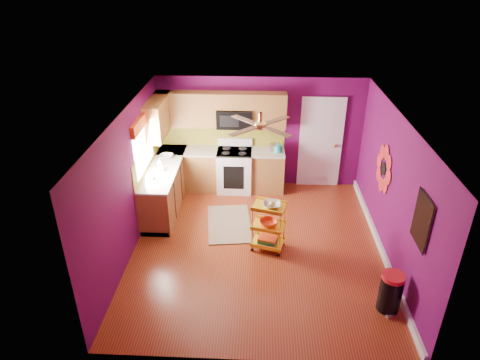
{
  "coord_description": "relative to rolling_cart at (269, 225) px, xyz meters",
  "views": [
    {
      "loc": [
        -0.01,
        -6.39,
        4.74
      ],
      "look_at": [
        -0.34,
        0.4,
        1.16
      ],
      "focal_mm": 32.0,
      "sensor_mm": 36.0,
      "label": 1
    }
  ],
  "objects": [
    {
      "name": "upper_cabinetry",
      "position": [
        -1.43,
        2.22,
        1.28
      ],
      "size": [
        2.8,
        2.3,
        1.26
      ],
      "color": "brown",
      "rests_on": "ground"
    },
    {
      "name": "counter_cup",
      "position": [
        -2.23,
        0.81,
        0.47
      ],
      "size": [
        0.11,
        0.11,
        0.09
      ],
      "primitive_type": "imported",
      "color": "white",
      "rests_on": "lower_cabinets"
    },
    {
      "name": "soap_bottle_a",
      "position": [
        -2.12,
        1.2,
        0.51
      ],
      "size": [
        0.08,
        0.08,
        0.17
      ],
      "primitive_type": "imported",
      "color": "#EA3F72",
      "rests_on": "lower_cabinets"
    },
    {
      "name": "rolling_cart",
      "position": [
        0.0,
        0.0,
        0.0
      ],
      "size": [
        0.64,
        0.54,
        1.01
      ],
      "color": "yellow",
      "rests_on": "ground"
    },
    {
      "name": "toaster",
      "position": [
        0.13,
        2.25,
        0.51
      ],
      "size": [
        0.22,
        0.15,
        0.18
      ],
      "primitive_type": "cube",
      "color": "beige",
      "rests_on": "lower_cabinets"
    },
    {
      "name": "trash_can",
      "position": [
        1.79,
        -1.42,
        -0.2
      ],
      "size": [
        0.44,
        0.44,
        0.64
      ],
      "color": "black",
      "rests_on": "ground"
    },
    {
      "name": "electric_range",
      "position": [
        -0.74,
        2.22,
        -0.03
      ],
      "size": [
        0.76,
        0.66,
        1.13
      ],
      "color": "white",
      "rests_on": "ground"
    },
    {
      "name": "shag_rug",
      "position": [
        -0.76,
        0.75,
        -0.5
      ],
      "size": [
        1.0,
        1.46,
        0.02
      ],
      "primitive_type": "cube",
      "rotation": [
        0.0,
        0.0,
        0.12
      ],
      "color": "black",
      "rests_on": "ground"
    },
    {
      "name": "ground",
      "position": [
        -0.19,
        0.05,
        -0.52
      ],
      "size": [
        5.0,
        5.0,
        0.0
      ],
      "primitive_type": "plane",
      "color": "maroon",
      "rests_on": "ground"
    },
    {
      "name": "counter_dish",
      "position": [
        -2.16,
        1.8,
        0.46
      ],
      "size": [
        0.27,
        0.27,
        0.07
      ],
      "primitive_type": "imported",
      "color": "white",
      "rests_on": "lower_cabinets"
    },
    {
      "name": "left_window",
      "position": [
        -2.41,
        1.1,
        1.22
      ],
      "size": [
        0.08,
        1.35,
        1.08
      ],
      "color": "white",
      "rests_on": "ground"
    },
    {
      "name": "soap_bottle_b",
      "position": [
        -2.21,
        1.42,
        0.51
      ],
      "size": [
        0.13,
        0.13,
        0.16
      ],
      "primitive_type": "imported",
      "color": "white",
      "rests_on": "lower_cabinets"
    },
    {
      "name": "panel_door",
      "position": [
        1.16,
        2.51,
        0.51
      ],
      "size": [
        0.95,
        0.11,
        2.15
      ],
      "color": "white",
      "rests_on": "ground"
    },
    {
      "name": "room_envelope",
      "position": [
        -0.16,
        0.05,
        1.12
      ],
      "size": [
        4.54,
        5.04,
        2.52
      ],
      "color": "#590A49",
      "rests_on": "ground"
    },
    {
      "name": "teal_kettle",
      "position": [
        0.21,
        2.23,
        0.51
      ],
      "size": [
        0.18,
        0.18,
        0.21
      ],
      "color": "#159F8D",
      "rests_on": "lower_cabinets"
    },
    {
      "name": "ceiling_fan",
      "position": [
        -0.19,
        0.25,
        1.77
      ],
      "size": [
        1.01,
        1.01,
        0.26
      ],
      "color": "#BF8C3F",
      "rests_on": "ground"
    },
    {
      "name": "right_wall_art",
      "position": [
        2.04,
        -0.29,
        0.93
      ],
      "size": [
        0.04,
        2.74,
        1.04
      ],
      "color": "black",
      "rests_on": "ground"
    },
    {
      "name": "lower_cabinets",
      "position": [
        -1.54,
        1.86,
        -0.08
      ],
      "size": [
        2.81,
        2.31,
        0.94
      ],
      "color": "brown",
      "rests_on": "ground"
    }
  ]
}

